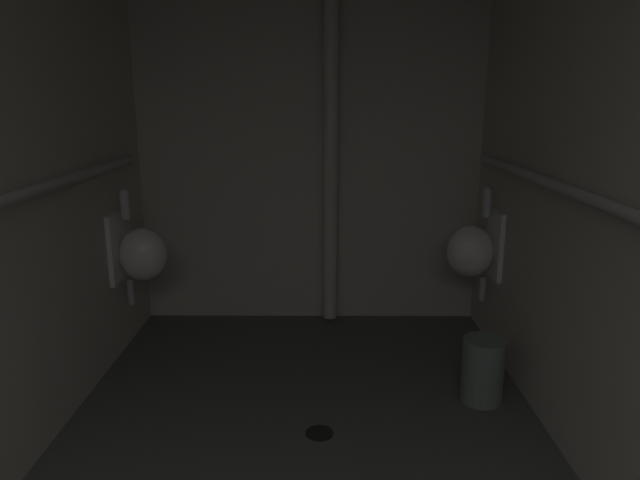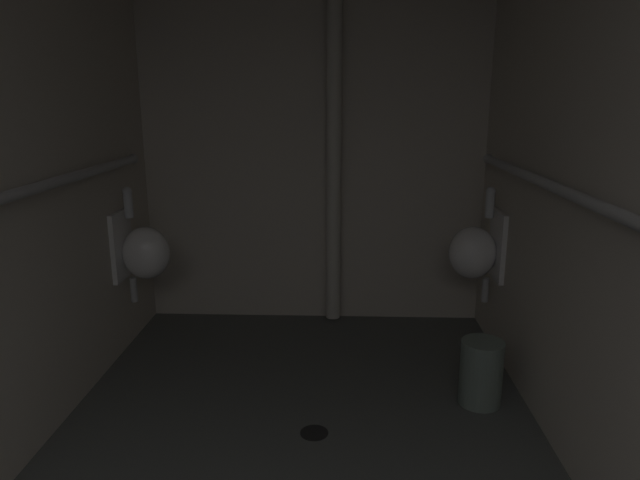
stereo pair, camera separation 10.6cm
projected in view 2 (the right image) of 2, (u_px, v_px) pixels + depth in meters
name	position (u px, v px, depth m)	size (l,w,h in m)	color
wall_right	(627.00, 202.00, 2.09)	(0.06, 4.05, 2.49)	beige
wall_back	(313.00, 150.00, 4.07)	(2.55, 0.06, 2.49)	beige
urinal_left_mid	(143.00, 251.00, 3.65)	(0.32, 0.30, 0.76)	white
urinal_right_mid	(476.00, 251.00, 3.66)	(0.32, 0.30, 0.76)	white
supply_pipe_right	(596.00, 205.00, 2.14)	(0.06, 3.30, 0.06)	#B2B2B2
standpipe_back_wall	(334.00, 152.00, 3.96)	(0.10, 0.10, 2.44)	beige
floor_drain	(314.00, 432.00, 2.83)	(0.14, 0.14, 0.01)	black
waste_bin	(481.00, 372.00, 3.07)	(0.23, 0.23, 0.36)	slate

